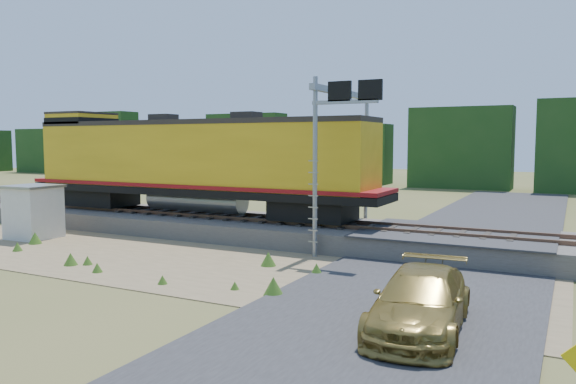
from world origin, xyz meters
The scene contains 11 objects.
ground centered at (0.00, 0.00, 0.00)m, with size 140.00×140.00×0.00m, color #475123.
ballast centered at (0.00, 6.00, 0.40)m, with size 70.00×5.00×0.80m, color slate.
rails centered at (0.00, 6.00, 0.88)m, with size 70.00×1.54×0.16m.
dirt_shoulder centered at (-2.00, 0.50, 0.01)m, with size 26.00×8.00×0.03m, color #8C7754.
road centered at (7.00, 0.74, 0.09)m, with size 7.00×66.00×0.86m.
tree_line_north centered at (0.00, 38.00, 3.07)m, with size 130.00×3.00×6.50m.
weed_clumps centered at (-3.50, 0.10, 0.00)m, with size 15.00×6.20×0.56m, color #385F1B, non-canonical shape.
locomotive centered at (-5.28, 6.00, 3.34)m, with size 18.73×2.86×4.83m.
shed centered at (-10.22, 1.16, 1.20)m, with size 2.06×2.06×2.37m.
signal_gantry centered at (2.76, 5.35, 4.99)m, with size 2.62×6.20×6.61m.
car centered at (7.93, -3.14, 0.69)m, with size 1.92×4.73×1.37m, color olive.
Camera 1 is at (10.91, -15.48, 4.27)m, focal length 35.00 mm.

